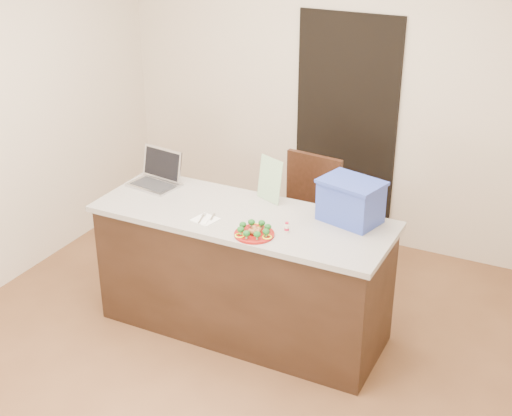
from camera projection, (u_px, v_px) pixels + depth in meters
The scene contains 16 objects.
ground at pixel (227, 346), 5.01m from camera, with size 4.00×4.00×0.00m, color brown.
room_shell at pixel (222, 126), 4.32m from camera, with size 4.00×4.00×4.00m.
doorway at pixel (345, 130), 6.14m from camera, with size 0.90×0.02×2.00m, color black.
island at pixel (243, 273), 5.01m from camera, with size 2.06×0.76×0.92m.
plate at pixel (254, 234), 4.53m from camera, with size 0.26×0.26×0.02m.
meatballs at pixel (255, 231), 4.52m from camera, with size 0.09×0.10×0.04m.
broccoli at pixel (254, 228), 4.52m from camera, with size 0.22×0.22×0.04m.
pepper_rings at pixel (254, 233), 4.53m from camera, with size 0.23×0.23×0.01m.
napkin at pixel (205, 220), 4.74m from camera, with size 0.15×0.15×0.01m, color silver.
fork at pixel (203, 218), 4.75m from camera, with size 0.04×0.16×0.00m.
knife at pixel (208, 221), 4.71m from camera, with size 0.04×0.18×0.01m.
yogurt_bottle at pixel (287, 228), 4.57m from camera, with size 0.03×0.03×0.07m.
laptop at pixel (158, 175), 5.27m from camera, with size 0.39×0.33×0.25m.
leaflet at pixel (270, 180), 4.96m from camera, with size 0.22×0.00×0.31m, color silver.
blue_box at pixel (351, 201), 4.67m from camera, with size 0.46×0.38×0.29m.
chair at pixel (307, 214), 5.56m from camera, with size 0.51×0.51×1.05m.
Camera 1 is at (2.02, -3.59, 3.02)m, focal length 50.00 mm.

